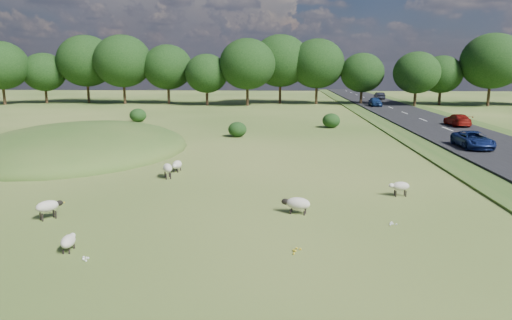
{
  "coord_description": "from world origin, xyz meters",
  "views": [
    {
      "loc": [
        3.42,
        -21.98,
        6.36
      ],
      "look_at": [
        2.0,
        4.0,
        1.0
      ],
      "focal_mm": 32.0,
      "sensor_mm": 36.0,
      "label": 1
    }
  ],
  "objects_px": {
    "sheep_1": "(48,206)",
    "sheep_2": "(167,168)",
    "sheep_3": "(68,241)",
    "sheep_5": "(297,203)",
    "car_1": "(379,96)",
    "sheep_4": "(400,186)",
    "car_3": "(457,120)",
    "sheep_0": "(177,165)",
    "car_4": "(473,140)",
    "car_0": "(375,102)"
  },
  "relations": [
    {
      "from": "sheep_1",
      "to": "sheep_2",
      "type": "relative_size",
      "value": 0.86
    },
    {
      "from": "sheep_3",
      "to": "sheep_5",
      "type": "distance_m",
      "value": 9.34
    },
    {
      "from": "sheep_3",
      "to": "car_1",
      "type": "distance_m",
      "value": 77.21
    },
    {
      "from": "sheep_5",
      "to": "sheep_4",
      "type": "bearing_deg",
      "value": -136.37
    },
    {
      "from": "sheep_4",
      "to": "car_3",
      "type": "bearing_deg",
      "value": -119.14
    },
    {
      "from": "sheep_0",
      "to": "sheep_4",
      "type": "relative_size",
      "value": 1.15
    },
    {
      "from": "sheep_0",
      "to": "car_1",
      "type": "xyz_separation_m",
      "value": [
        24.82,
        60.4,
        0.48
      ]
    },
    {
      "from": "car_4",
      "to": "car_0",
      "type": "bearing_deg",
      "value": 90.0
    },
    {
      "from": "sheep_3",
      "to": "car_3",
      "type": "height_order",
      "value": "car_3"
    },
    {
      "from": "car_3",
      "to": "sheep_3",
      "type": "bearing_deg",
      "value": 52.7
    },
    {
      "from": "sheep_0",
      "to": "sheep_3",
      "type": "bearing_deg",
      "value": -0.45
    },
    {
      "from": "car_0",
      "to": "car_3",
      "type": "height_order",
      "value": "car_0"
    },
    {
      "from": "sheep_0",
      "to": "car_1",
      "type": "bearing_deg",
      "value": 162.03
    },
    {
      "from": "car_1",
      "to": "sheep_3",
      "type": "bearing_deg",
      "value": 70.43
    },
    {
      "from": "sheep_2",
      "to": "car_3",
      "type": "xyz_separation_m",
      "value": [
        24.99,
        23.27,
        0.27
      ]
    },
    {
      "from": "sheep_3",
      "to": "car_0",
      "type": "height_order",
      "value": "car_0"
    },
    {
      "from": "sheep_3",
      "to": "car_4",
      "type": "distance_m",
      "value": 30.16
    },
    {
      "from": "sheep_3",
      "to": "car_4",
      "type": "bearing_deg",
      "value": -52.66
    },
    {
      "from": "sheep_0",
      "to": "sheep_3",
      "type": "height_order",
      "value": "sheep_0"
    },
    {
      "from": "sheep_5",
      "to": "car_1",
      "type": "bearing_deg",
      "value": -91.08
    },
    {
      "from": "sheep_1",
      "to": "car_1",
      "type": "height_order",
      "value": "car_1"
    },
    {
      "from": "sheep_3",
      "to": "car_0",
      "type": "distance_m",
      "value": 61.74
    },
    {
      "from": "sheep_3",
      "to": "car_1",
      "type": "height_order",
      "value": "car_1"
    },
    {
      "from": "sheep_0",
      "to": "sheep_3",
      "type": "relative_size",
      "value": 1.17
    },
    {
      "from": "sheep_0",
      "to": "sheep_5",
      "type": "distance_m",
      "value": 10.54
    },
    {
      "from": "sheep_2",
      "to": "sheep_5",
      "type": "relative_size",
      "value": 0.92
    },
    {
      "from": "sheep_4",
      "to": "car_0",
      "type": "relative_size",
      "value": 0.26
    },
    {
      "from": "sheep_1",
      "to": "sheep_3",
      "type": "distance_m",
      "value": 4.05
    },
    {
      "from": "car_1",
      "to": "car_3",
      "type": "bearing_deg",
      "value": 90.0
    },
    {
      "from": "sheep_2",
      "to": "sheep_5",
      "type": "height_order",
      "value": "sheep_2"
    },
    {
      "from": "sheep_2",
      "to": "car_4",
      "type": "bearing_deg",
      "value": -85.49
    },
    {
      "from": "sheep_0",
      "to": "sheep_4",
      "type": "distance_m",
      "value": 13.19
    },
    {
      "from": "car_3",
      "to": "sheep_4",
      "type": "bearing_deg",
      "value": 64.59
    },
    {
      "from": "sheep_0",
      "to": "sheep_4",
      "type": "xyz_separation_m",
      "value": [
        12.29,
        -4.77,
        0.09
      ]
    },
    {
      "from": "sheep_4",
      "to": "car_3",
      "type": "height_order",
      "value": "car_3"
    },
    {
      "from": "car_0",
      "to": "sheep_5",
      "type": "bearing_deg",
      "value": -104.7
    },
    {
      "from": "sheep_1",
      "to": "car_3",
      "type": "bearing_deg",
      "value": 0.5
    },
    {
      "from": "sheep_5",
      "to": "car_3",
      "type": "xyz_separation_m",
      "value": [
        17.72,
        29.39,
        0.4
      ]
    },
    {
      "from": "car_0",
      "to": "car_1",
      "type": "relative_size",
      "value": 1.0
    },
    {
      "from": "sheep_4",
      "to": "car_1",
      "type": "bearing_deg",
      "value": -104.61
    },
    {
      "from": "car_4",
      "to": "sheep_5",
      "type": "bearing_deg",
      "value": -131.07
    },
    {
      "from": "sheep_2",
      "to": "car_0",
      "type": "bearing_deg",
      "value": -44.73
    },
    {
      "from": "car_1",
      "to": "sheep_2",
      "type": "bearing_deg",
      "value": 68.07
    },
    {
      "from": "sheep_5",
      "to": "sheep_1",
      "type": "bearing_deg",
      "value": 20.52
    },
    {
      "from": "sheep_1",
      "to": "car_3",
      "type": "xyz_separation_m",
      "value": [
        28.25,
        30.68,
        0.3
      ]
    },
    {
      "from": "sheep_2",
      "to": "car_3",
      "type": "bearing_deg",
      "value": -67.49
    },
    {
      "from": "sheep_4",
      "to": "sheep_2",
      "type": "bearing_deg",
      "value": -17.7
    },
    {
      "from": "sheep_2",
      "to": "car_1",
      "type": "relative_size",
      "value": 0.31
    },
    {
      "from": "sheep_2",
      "to": "sheep_3",
      "type": "bearing_deg",
      "value": 154.88
    },
    {
      "from": "sheep_0",
      "to": "sheep_4",
      "type": "height_order",
      "value": "sheep_4"
    }
  ]
}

